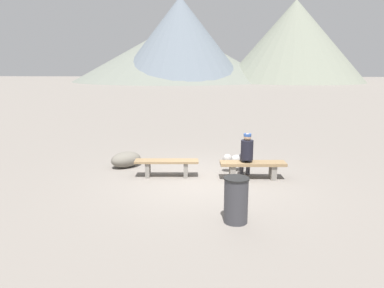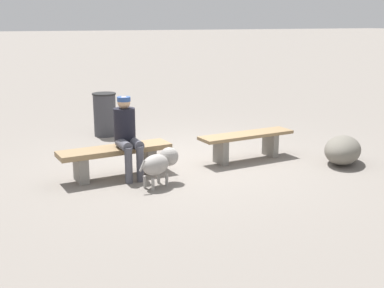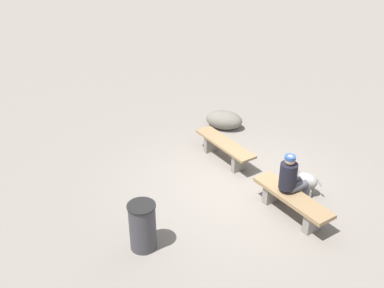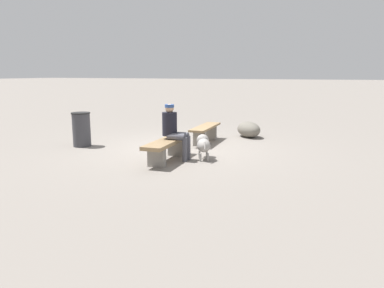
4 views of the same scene
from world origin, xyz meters
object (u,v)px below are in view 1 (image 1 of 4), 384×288
object	(u,v)px
bench_right	(253,167)
seated_person	(247,152)
dog	(234,160)
boulder	(126,159)
bench_left	(167,165)
trash_bin	(236,200)

from	to	relation	value
bench_right	seated_person	distance (m)	0.42
dog	boulder	world-z (taller)	dog
bench_left	trash_bin	xyz separation A→B (m)	(1.71, -2.76, 0.11)
trash_bin	boulder	world-z (taller)	trash_bin
trash_bin	boulder	size ratio (longest dim) A/B	0.95
bench_left	trash_bin	distance (m)	3.25
bench_right	dog	distance (m)	0.81
boulder	bench_left	bearing A→B (deg)	-32.78
seated_person	bench_right	bearing A→B (deg)	-27.06
bench_left	dog	world-z (taller)	dog
bench_right	trash_bin	size ratio (longest dim) A/B	1.98
trash_bin	boulder	xyz separation A→B (m)	(-3.04, 3.61, -0.21)
bench_left	dog	distance (m)	1.91
bench_right	dog	size ratio (longest dim) A/B	2.51
trash_bin	boulder	distance (m)	4.73
dog	bench_right	bearing A→B (deg)	99.77
bench_right	boulder	world-z (taller)	boulder
bench_left	boulder	bearing A→B (deg)	143.04
bench_right	trash_bin	world-z (taller)	trash_bin
dog	trash_bin	xyz separation A→B (m)	(-0.09, -3.40, 0.10)
seated_person	trash_bin	distance (m)	2.87
bench_left	boulder	size ratio (longest dim) A/B	1.86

